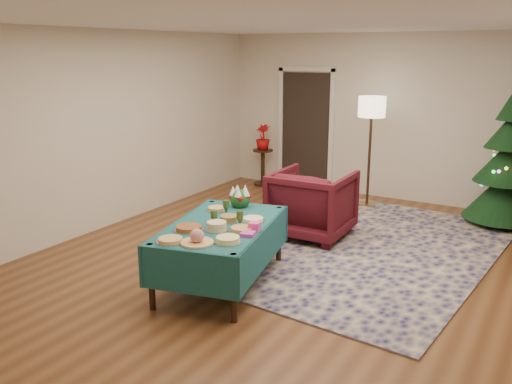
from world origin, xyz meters
The scene contains 24 objects.
room_shell centered at (0.00, 0.00, 1.35)m, with size 7.00×7.00×7.00m.
doorway centered at (-1.60, 3.48, 1.10)m, with size 1.08×0.04×2.16m.
rug centered at (0.30, 0.96, 0.01)m, with size 3.20×4.20×0.02m, color #121346.
buffet_table centered at (-0.50, -0.82, 0.53)m, with size 1.36×1.89×0.67m.
platter_0 centered at (-0.60, -1.52, 0.68)m, with size 0.27×0.27×0.04m.
platter_1 centered at (-0.36, -1.43, 0.72)m, with size 0.32×0.32×0.14m.
platter_2 centered at (-0.13, -1.25, 0.69)m, with size 0.26×0.26×0.05m.
platter_3 centered at (-0.66, -1.15, 0.69)m, with size 0.30×0.30×0.05m.
platter_4 centered at (-0.42, -1.02, 0.71)m, with size 0.23×0.23×0.09m.
platter_5 centered at (-0.20, -0.89, 0.68)m, with size 0.27×0.27×0.04m.
platter_6 centered at (-0.48, -0.70, 0.70)m, with size 0.23×0.23×0.06m.
platter_7 centered at (-0.27, -0.56, 0.68)m, with size 0.25×0.25×0.04m.
platter_8 centered at (-0.82, -0.43, 0.68)m, with size 0.24×0.24×0.04m.
goblet_0 centered at (-0.66, -0.49, 0.75)m, with size 0.07×0.07×0.16m.
goblet_1 centered at (-0.31, -0.76, 0.75)m, with size 0.07×0.07×0.16m.
goblet_2 centered at (-0.55, -0.87, 0.75)m, with size 0.07×0.07×0.16m.
napkin_stack centered at (-0.07, -0.99, 0.68)m, with size 0.13×0.13×0.04m, color #D23AAA.
gift_box centered at (-0.09, -0.83, 0.71)m, with size 0.11×0.11×0.09m, color #F945A5.
centerpiece centered at (-0.67, -0.17, 0.78)m, with size 0.24×0.24×0.27m.
armchair centered at (-0.32, 1.05, 0.50)m, with size 0.96×0.90×0.99m, color #490F18.
floor_lamp centered at (-0.19, 2.87, 1.47)m, with size 0.42×0.42×1.73m.
side_table centered at (-2.32, 3.20, 0.32)m, with size 0.37×0.37×0.66m.
potted_plant centered at (-2.32, 3.20, 0.79)m, with size 0.26×0.46×0.26m, color #AA0C0D.
christmas_tree centered at (1.78, 2.90, 0.86)m, with size 1.27×1.27×1.92m.
Camera 1 is at (2.55, -5.25, 2.42)m, focal length 38.00 mm.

